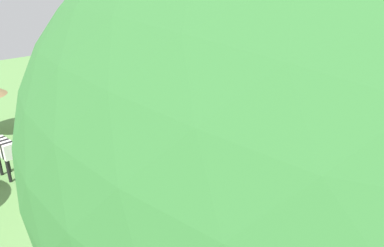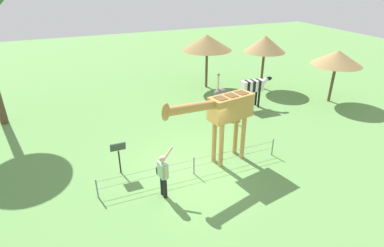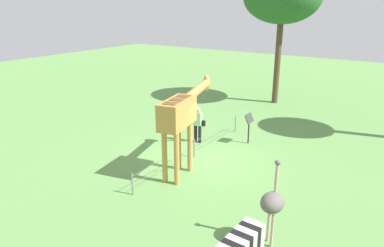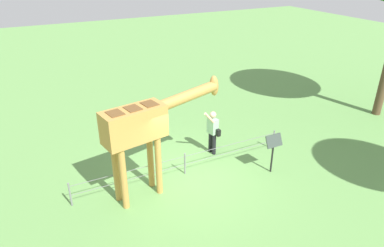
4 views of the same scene
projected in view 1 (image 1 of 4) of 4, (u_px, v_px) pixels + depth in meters
The scene contains 8 objects.
ground_plane at pixel (189, 175), 13.64m from camera, with size 60.00×60.00×0.00m, color #60934C.
giraffe at pixel (160, 118), 13.52m from camera, with size 3.79×1.19×3.11m.
visitor at pixel (234, 157), 13.17m from camera, with size 0.62×0.58×1.72m.
zebra at pixel (4, 149), 13.16m from camera, with size 1.81×0.49×1.66m.
ostrich at pixel (36, 164), 12.05m from camera, with size 0.70×0.56×2.25m.
tree_east at pixel (337, 137), 1.85m from camera, with size 3.07×3.07×7.33m.
info_sign at pixel (232, 185), 11.15m from camera, with size 0.56×0.21×1.32m.
wire_fence at pixel (193, 164), 13.64m from camera, with size 7.05×0.05×0.75m.
Camera 1 is at (7.55, -9.27, 6.87)m, focal length 32.39 mm.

